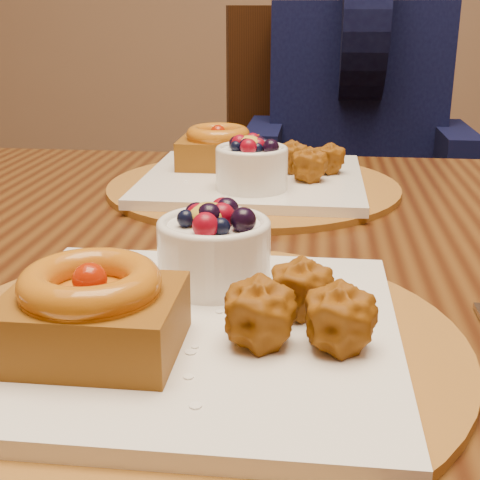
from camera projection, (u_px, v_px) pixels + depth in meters
name	position (u px, v px, depth m)	size (l,w,h in m)	color
dining_table	(232.00, 315.00, 0.69)	(1.60, 0.90, 0.76)	#331609
place_setting_near	(189.00, 315.00, 0.46)	(0.38, 0.38, 0.09)	brown
place_setting_far	(251.00, 173.00, 0.86)	(0.38, 0.38, 0.08)	brown
chair_far	(336.00, 202.00, 1.58)	(0.59, 0.59, 0.99)	black
diner	(358.00, 83.00, 1.50)	(0.47, 0.46, 0.77)	black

